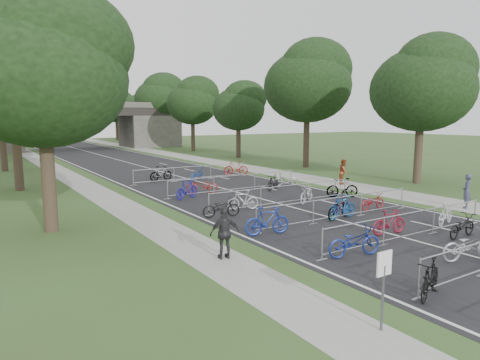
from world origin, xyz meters
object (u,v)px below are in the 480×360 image
object	(u,v)px
overpass_bridge	(76,125)
pedestrian_a	(467,191)
pedestrian_c	(225,233)
park_sign	(384,276)
pedestrian_b	(344,172)

from	to	relation	value
overpass_bridge	pedestrian_a	bearing A→B (deg)	-82.40
pedestrian_a	pedestrian_c	distance (m)	14.66
park_sign	pedestrian_a	xyz separation A→B (m)	(14.25, 6.22, -0.37)
overpass_bridge	pedestrian_c	bearing A→B (deg)	-97.35
pedestrian_a	pedestrian_c	xyz separation A→B (m)	(-14.66, -0.13, -0.02)
pedestrian_c	pedestrian_a	bearing A→B (deg)	-169.33
pedestrian_b	pedestrian_c	xyz separation A→B (m)	(-15.33, -9.36, -0.02)
pedestrian_a	overpass_bridge	bearing A→B (deg)	-113.70
pedestrian_a	pedestrian_c	size ratio (longest dim) A/B	1.02
park_sign	pedestrian_a	bearing A→B (deg)	23.58
overpass_bridge	pedestrian_a	distance (m)	56.34
pedestrian_a	pedestrian_b	world-z (taller)	pedestrian_a
overpass_bridge	park_sign	bearing A→B (deg)	-96.26
pedestrian_b	pedestrian_c	world-z (taller)	pedestrian_b
pedestrian_c	overpass_bridge	bearing A→B (deg)	-87.18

